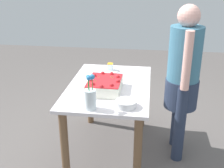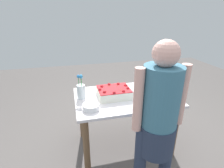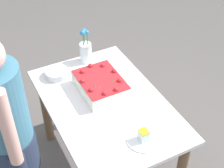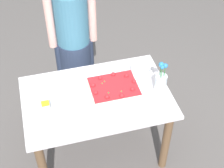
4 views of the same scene
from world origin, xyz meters
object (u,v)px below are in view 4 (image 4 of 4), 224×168
flower_vase (161,82)px  person_standing (73,36)px  sheet_cake (114,90)px  serving_plate_with_slice (46,109)px  fruit_bowl (140,68)px  cake_knife (57,85)px

flower_vase → person_standing: person_standing is taller
flower_vase → person_standing: size_ratio=0.20×
sheet_cake → serving_plate_with_slice: size_ratio=1.81×
flower_vase → fruit_bowl: size_ratio=1.68×
person_standing → serving_plate_with_slice: bearing=-25.5°
sheet_cake → flower_vase: size_ratio=1.29×
serving_plate_with_slice → flower_vase: 0.93m
serving_plate_with_slice → person_standing: size_ratio=0.14×
serving_plate_with_slice → fruit_bowl: (0.85, 0.25, 0.01)m
serving_plate_with_slice → flower_vase: flower_vase is taller
sheet_cake → person_standing: size_ratio=0.25×
cake_knife → flower_vase: flower_vase is taller
cake_knife → flower_vase: size_ratio=0.67×
flower_vase → sheet_cake: bearing=172.1°
serving_plate_with_slice → cake_knife: 0.29m
serving_plate_with_slice → cake_knife: bearing=66.2°
serving_plate_with_slice → cake_knife: (0.12, 0.26, -0.02)m
fruit_bowl → cake_knife: bearing=178.9°
person_standing → cake_knife: bearing=-26.4°
sheet_cake → person_standing: bearing=105.3°
person_standing → fruit_bowl: bearing=45.5°
sheet_cake → fruit_bowl: (0.30, 0.22, -0.03)m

